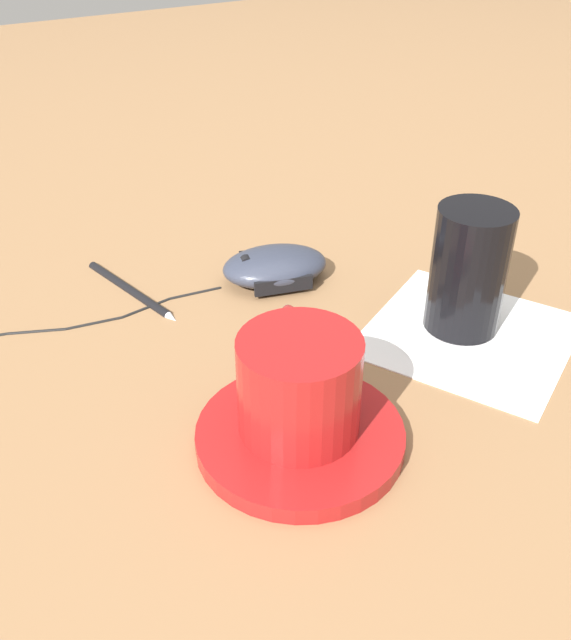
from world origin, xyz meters
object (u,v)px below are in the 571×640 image
Objects in this scene: coffee_cup at (299,383)px; drinking_glass at (469,270)px; pen at (131,287)px; computer_mouse at (275,266)px; saucer at (300,436)px.

drinking_glass is (0.20, 0.05, 0.01)m from coffee_cup.
coffee_cup is 0.81× the size of pen.
pen is (-0.03, 0.26, -0.05)m from coffee_cup.
coffee_cup is at bearing -166.11° from drinking_glass.
drinking_glass is 0.32m from pen.
coffee_cup is 0.23m from computer_mouse.
pen is at bearing 138.35° from drinking_glass.
drinking_glass is (0.10, -0.16, 0.04)m from computer_mouse.
coffee_cup is 0.21m from drinking_glass.
drinking_glass is (0.20, 0.06, 0.05)m from saucer.
saucer is at bearing -83.14° from pen.
computer_mouse is 1.05× the size of drinking_glass.
saucer is 0.24m from computer_mouse.
pen is (-0.13, 0.05, -0.01)m from computer_mouse.
saucer is at bearing -164.57° from drinking_glass.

